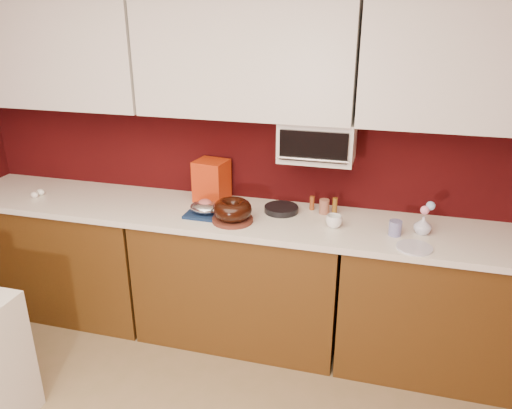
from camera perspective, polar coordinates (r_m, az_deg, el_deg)
The scene contains 29 objects.
wall_back at distance 3.34m, azimuth -0.36°, elevation 6.42°, with size 4.00×0.02×2.50m, color #380708.
base_cabinet_left at distance 3.94m, azimuth -20.72°, elevation -5.37°, with size 1.31×0.58×0.86m, color #533210.
base_cabinet_center at distance 3.39m, azimuth -1.75°, elevation -8.48°, with size 1.31×0.58×0.86m, color #533210.
base_cabinet_right at distance 3.31m, azimuth 21.41°, elevation -10.97°, with size 1.31×0.58×0.86m, color #533210.
countertop at distance 3.18m, azimuth -1.84°, elevation -1.46°, with size 4.00×0.62×0.04m, color white.
upper_cabinet_left at distance 3.68m, azimuth -22.41°, elevation 15.79°, with size 1.31×0.33×0.70m, color white.
upper_cabinet_center at distance 3.08m, azimuth -1.24°, elevation 16.46°, with size 1.31×0.33×0.70m, color white.
upper_cabinet_right at distance 2.99m, azimuth 24.98°, elevation 14.36°, with size 1.31×0.33×0.70m, color white.
toaster_oven at distance 3.08m, azimuth 7.06°, elevation 7.34°, with size 0.45×0.30×0.25m, color white.
toaster_oven_door at distance 2.93m, azimuth 6.58°, elevation 6.59°, with size 0.40×0.02×0.18m, color black.
toaster_oven_handle at distance 2.94m, azimuth 6.47°, elevation 5.11°, with size 0.02×0.02×0.42m, color silver.
cake_base at distance 3.07m, azimuth -2.69°, elevation -1.76°, with size 0.25×0.25×0.02m, color #59261A.
bundt_cake at distance 3.04m, azimuth -2.71°, elevation -0.58°, with size 0.24×0.24×0.10m, color black.
navy_towel at distance 3.17m, azimuth -5.79°, elevation -1.06°, with size 0.24×0.20×0.02m, color #13264A.
foil_ham_nest at distance 3.16m, azimuth -5.82°, elevation -0.30°, with size 0.20×0.17×0.07m, color silver.
roasted_ham at distance 3.15m, azimuth -5.84°, elevation 0.13°, with size 0.09×0.07×0.06m, color #C65F5A.
pandoro_box at distance 3.37m, azimuth -5.09°, elevation 2.73°, with size 0.21×0.19×0.28m, color #AC140B.
dark_pan at distance 3.21m, azimuth 2.92°, elevation -0.53°, with size 0.22×0.22×0.04m, color black.
coffee_mug at distance 3.01m, azimuth 8.90°, elevation -1.77°, with size 0.08×0.08×0.09m, color white.
blue_jar at distance 2.98m, azimuth 15.62°, elevation -2.60°, with size 0.07×0.07×0.09m, color navy.
flower_vase at distance 3.04m, azimuth 18.54°, elevation -2.13°, with size 0.08×0.08×0.12m, color silver.
flower_pink at distance 3.01m, azimuth 18.74°, elevation -0.61°, with size 0.05×0.05×0.05m, color pink.
flower_blue at distance 3.02m, azimuth 19.33°, elevation -0.14°, with size 0.05×0.05×0.05m, color #9BC7F8.
china_plate at distance 2.87m, azimuth 17.65°, elevation -4.71°, with size 0.20×0.20×0.01m, color silver.
amber_bottle at distance 3.25m, azimuth 6.42°, elevation 0.17°, with size 0.03×0.03×0.09m, color brown.
paper_cup at distance 3.20m, azimuth 7.80°, elevation -0.23°, with size 0.06×0.06×0.09m, color #965A44.
egg_left at distance 3.76m, azimuth -23.99°, elevation 1.02°, with size 0.06×0.04×0.04m, color white.
egg_right at distance 3.80m, azimuth -23.40°, elevation 1.31°, with size 0.06×0.05×0.05m, color white.
amber_bottle_tall at distance 3.20m, azimuth 8.99°, elevation -0.15°, with size 0.03×0.03×0.11m, color brown.
Camera 1 is at (0.87, -0.85, 2.14)m, focal length 35.00 mm.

